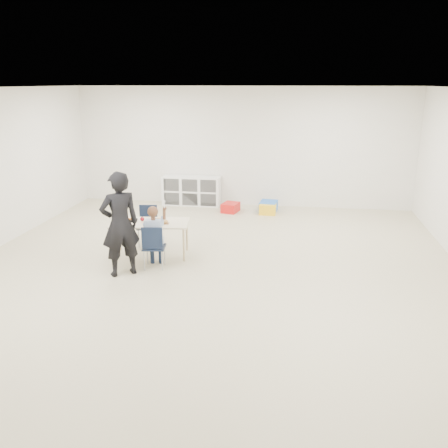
% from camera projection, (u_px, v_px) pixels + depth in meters
% --- Properties ---
extents(room, '(9.00, 9.02, 2.80)m').
position_uv_depth(room, '(206.00, 187.00, 6.97)').
color(room, beige).
rests_on(room, ground).
extents(table, '(1.39, 0.83, 0.60)m').
position_uv_depth(table, '(151.00, 239.00, 8.14)').
color(table, beige).
rests_on(table, ground).
extents(chair_near, '(0.39, 0.37, 0.72)m').
position_uv_depth(chair_near, '(154.00, 246.00, 7.59)').
color(chair_near, black).
rests_on(chair_near, ground).
extents(chair_far, '(0.39, 0.37, 0.72)m').
position_uv_depth(chair_far, '(147.00, 226.00, 8.65)').
color(chair_far, black).
rests_on(chair_far, ground).
extents(child, '(0.54, 0.54, 1.14)m').
position_uv_depth(child, '(154.00, 234.00, 7.53)').
color(child, '#A4BEDF').
rests_on(child, chair_near).
extents(lunch_tray_near, '(0.24, 0.19, 0.03)m').
position_uv_depth(lunch_tray_near, '(158.00, 220.00, 8.11)').
color(lunch_tray_near, black).
rests_on(lunch_tray_near, table).
extents(lunch_tray_far, '(0.24, 0.19, 0.03)m').
position_uv_depth(lunch_tray_far, '(130.00, 220.00, 8.10)').
color(lunch_tray_far, black).
rests_on(lunch_tray_far, table).
extents(milk_carton, '(0.08, 0.08, 0.10)m').
position_uv_depth(milk_carton, '(147.00, 222.00, 7.89)').
color(milk_carton, white).
rests_on(milk_carton, table).
extents(bread_roll, '(0.09, 0.09, 0.07)m').
position_uv_depth(bread_roll, '(165.00, 222.00, 7.95)').
color(bread_roll, '#B18E48').
rests_on(bread_roll, table).
extents(apple_near, '(0.07, 0.07, 0.07)m').
position_uv_depth(apple_near, '(142.00, 219.00, 8.10)').
color(apple_near, maroon).
rests_on(apple_near, table).
extents(apple_far, '(0.07, 0.07, 0.07)m').
position_uv_depth(apple_far, '(120.00, 221.00, 7.99)').
color(apple_far, maroon).
rests_on(apple_far, table).
extents(cubby_shelf, '(1.40, 0.40, 0.70)m').
position_uv_depth(cubby_shelf, '(191.00, 191.00, 11.50)').
color(cubby_shelf, white).
rests_on(cubby_shelf, ground).
extents(adult, '(0.71, 0.67, 1.63)m').
position_uv_depth(adult, '(120.00, 224.00, 7.18)').
color(adult, black).
rests_on(adult, ground).
extents(bin_red, '(0.42, 0.49, 0.21)m').
position_uv_depth(bin_red, '(230.00, 207.00, 10.93)').
color(bin_red, red).
rests_on(bin_red, ground).
extents(bin_yellow, '(0.38, 0.48, 0.23)m').
position_uv_depth(bin_yellow, '(268.00, 208.00, 10.83)').
color(bin_yellow, yellow).
rests_on(bin_yellow, ground).
extents(bin_blue, '(0.42, 0.52, 0.24)m').
position_uv_depth(bin_blue, '(268.00, 207.00, 10.96)').
color(bin_blue, blue).
rests_on(bin_blue, ground).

